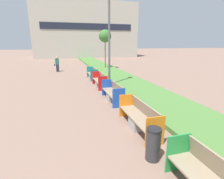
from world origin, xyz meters
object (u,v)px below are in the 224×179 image
(bench_red_frame, at_px, (100,82))
(street_lamp_post, at_px, (109,28))
(sapling_tree_far, at_px, (105,36))
(bench_teal_frame, at_px, (93,75))
(pedestrian_walking, at_px, (57,64))
(litter_bin, at_px, (153,144))
(bench_orange_frame, at_px, (139,119))
(bench_blue_frame, at_px, (113,94))

(bench_red_frame, bearing_deg, street_lamp_post, -19.73)
(street_lamp_post, distance_m, sapling_tree_far, 8.67)
(bench_teal_frame, bearing_deg, bench_red_frame, -89.97)
(street_lamp_post, height_order, sapling_tree_far, street_lamp_post)
(bench_teal_frame, relative_size, pedestrian_walking, 1.24)
(bench_teal_frame, height_order, pedestrian_walking, pedestrian_walking)
(litter_bin, bearing_deg, street_lamp_post, 82.74)
(bench_red_frame, height_order, street_lamp_post, street_lamp_post)
(bench_teal_frame, distance_m, pedestrian_walking, 5.72)
(bench_orange_frame, relative_size, street_lamp_post, 0.33)
(bench_red_frame, bearing_deg, bench_blue_frame, -89.98)
(litter_bin, bearing_deg, bench_blue_frame, 85.46)
(bench_blue_frame, height_order, street_lamp_post, street_lamp_post)
(sapling_tree_far, bearing_deg, street_lamp_post, -102.40)
(bench_red_frame, xyz_separation_m, bench_teal_frame, (-0.00, 2.87, -0.00))
(street_lamp_post, relative_size, pedestrian_walking, 4.43)
(bench_orange_frame, bearing_deg, street_lamp_post, 84.37)
(bench_blue_frame, distance_m, street_lamp_post, 4.65)
(street_lamp_post, bearing_deg, bench_teal_frame, 101.25)
(pedestrian_walking, bearing_deg, bench_teal_frame, -59.50)
(bench_red_frame, relative_size, litter_bin, 2.37)
(bench_teal_frame, bearing_deg, sapling_tree_far, 65.30)
(pedestrian_walking, bearing_deg, litter_bin, -81.03)
(bench_orange_frame, xyz_separation_m, bench_red_frame, (-0.00, 6.40, -0.01))
(bench_orange_frame, xyz_separation_m, bench_blue_frame, (-0.00, 3.25, -0.00))
(bench_red_frame, relative_size, pedestrian_walking, 1.32)
(bench_blue_frame, relative_size, bench_red_frame, 1.04)
(pedestrian_walking, bearing_deg, street_lamp_post, -66.32)
(bench_teal_frame, height_order, sapling_tree_far, sapling_tree_far)
(litter_bin, relative_size, sapling_tree_far, 0.20)
(sapling_tree_far, bearing_deg, bench_orange_frame, -99.58)
(bench_red_frame, distance_m, litter_bin, 8.10)
(bench_blue_frame, bearing_deg, bench_teal_frame, 90.03)
(bench_red_frame, height_order, litter_bin, bench_red_frame)
(bench_blue_frame, distance_m, bench_red_frame, 3.15)
(bench_orange_frame, xyz_separation_m, pedestrian_walking, (-2.90, 14.18, 0.43))
(bench_orange_frame, bearing_deg, bench_red_frame, 90.03)
(bench_blue_frame, bearing_deg, bench_orange_frame, -89.96)
(litter_bin, xyz_separation_m, street_lamp_post, (1.00, 7.87, 3.48))
(bench_orange_frame, distance_m, litter_bin, 1.74)
(litter_bin, relative_size, street_lamp_post, 0.13)
(bench_blue_frame, xyz_separation_m, sapling_tree_far, (2.47, 11.40, 3.33))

